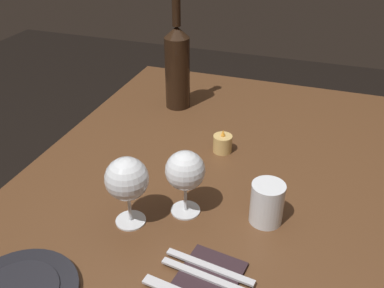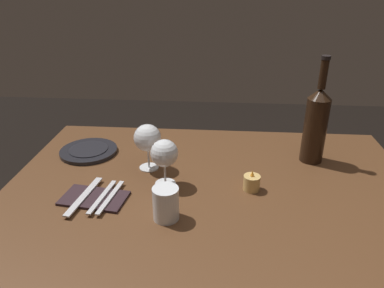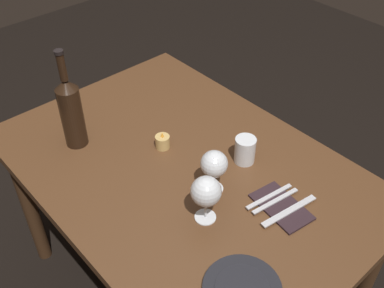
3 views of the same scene
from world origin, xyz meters
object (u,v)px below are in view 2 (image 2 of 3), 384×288
(dinner_plate, at_px, (89,151))
(folded_napkin, at_px, (94,198))
(water_tumbler, at_px, (166,205))
(wine_bottle, at_px, (316,124))
(table_knife, at_px, (84,196))
(fork_outer, at_px, (110,197))
(wine_glass_left, at_px, (164,154))
(wine_glass_right, at_px, (147,139))
(votive_candle, at_px, (252,183))
(fork_inner, at_px, (102,197))

(dinner_plate, xyz_separation_m, folded_napkin, (-0.12, 0.30, -0.00))
(water_tumbler, bearing_deg, dinner_plate, -47.23)
(wine_bottle, bearing_deg, folded_napkin, 23.85)
(wine_bottle, bearing_deg, table_knife, 22.96)
(folded_napkin, distance_m, table_knife, 0.03)
(water_tumbler, xyz_separation_m, fork_outer, (0.18, -0.07, -0.03))
(wine_glass_left, distance_m, dinner_plate, 0.39)
(wine_glass_right, xyz_separation_m, wine_bottle, (-0.57, -0.10, 0.03))
(wine_glass_left, distance_m, votive_candle, 0.28)
(wine_glass_left, distance_m, folded_napkin, 0.25)
(water_tumbler, relative_size, dinner_plate, 0.45)
(folded_napkin, bearing_deg, votive_candle, -168.93)
(dinner_plate, distance_m, table_knife, 0.31)
(dinner_plate, height_order, folded_napkin, dinner_plate)
(table_knife, bearing_deg, folded_napkin, -180.00)
(wine_glass_left, bearing_deg, fork_outer, 33.77)
(fork_inner, xyz_separation_m, fork_outer, (-0.02, 0.00, 0.00))
(wine_glass_right, xyz_separation_m, votive_candle, (-0.34, 0.11, -0.09))
(wine_glass_left, distance_m, fork_inner, 0.22)
(fork_outer, bearing_deg, table_knife, 0.00)
(wine_glass_right, xyz_separation_m, fork_outer, (0.08, 0.20, -0.10))
(wine_glass_left, height_order, dinner_plate, wine_glass_left)
(fork_outer, relative_size, table_knife, 0.86)
(wine_glass_right, bearing_deg, water_tumbler, 109.84)
(wine_glass_left, distance_m, table_knife, 0.27)
(votive_candle, bearing_deg, wine_bottle, -136.28)
(wine_glass_right, distance_m, folded_napkin, 0.26)
(wine_bottle, distance_m, votive_candle, 0.33)
(table_knife, bearing_deg, wine_bottle, -157.04)
(folded_napkin, height_order, fork_inner, fork_inner)
(fork_inner, height_order, table_knife, same)
(wine_glass_left, xyz_separation_m, dinner_plate, (0.32, -0.20, -0.10))
(dinner_plate, bearing_deg, water_tumbler, 132.77)
(wine_bottle, distance_m, folded_napkin, 0.77)
(wine_glass_right, bearing_deg, fork_outer, 69.10)
(votive_candle, relative_size, fork_inner, 0.37)
(wine_glass_left, relative_size, wine_bottle, 0.41)
(votive_candle, distance_m, folded_napkin, 0.48)
(wine_glass_right, distance_m, fork_inner, 0.25)
(wine_glass_left, height_order, votive_candle, wine_glass_left)
(wine_bottle, height_order, votive_candle, wine_bottle)
(votive_candle, distance_m, fork_outer, 0.43)
(votive_candle, relative_size, folded_napkin, 0.33)
(wine_glass_left, height_order, wine_bottle, wine_bottle)
(water_tumbler, bearing_deg, fork_outer, -22.37)
(dinner_plate, bearing_deg, folded_napkin, 111.54)
(fork_inner, bearing_deg, table_knife, 0.00)
(wine_glass_right, xyz_separation_m, fork_inner, (0.10, 0.20, -0.10))
(wine_glass_left, bearing_deg, water_tumbler, 99.22)
(wine_glass_right, height_order, dinner_plate, wine_glass_right)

